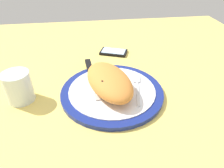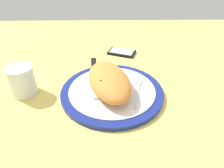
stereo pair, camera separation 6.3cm
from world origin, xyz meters
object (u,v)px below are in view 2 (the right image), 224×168
object	(u,v)px
fork	(138,88)
water_glass	(23,82)
knife	(94,70)
plate	(112,91)
calzone	(109,82)
smartphone	(122,52)

from	to	relation	value
fork	water_glass	world-z (taller)	water_glass
water_glass	knife	bearing A→B (deg)	-65.42
knife	water_glass	xyz separation A→B (cm)	(-9.87, 21.58, 1.87)
plate	calzone	distance (cm)	4.21
fork	smartphone	bearing A→B (deg)	6.91
fork	knife	size ratio (longest dim) A/B	0.67
plate	fork	xyz separation A→B (cm)	(0.04, -8.16, 1.10)
calzone	smartphone	bearing A→B (deg)	-10.82
smartphone	water_glass	bearing A→B (deg)	130.56
knife	plate	bearing A→B (deg)	-150.38
plate	smartphone	size ratio (longest dim) A/B	2.49
fork	knife	world-z (taller)	knife
calzone	water_glass	distance (cm)	26.90
calzone	knife	size ratio (longest dim) A/B	1.02
knife	smartphone	size ratio (longest dim) A/B	1.88
plate	calzone	xyz separation A→B (cm)	(-0.43, 0.88, 4.10)
fork	knife	distance (cm)	17.92
knife	water_glass	size ratio (longest dim) A/B	2.61
smartphone	water_glass	world-z (taller)	water_glass
calzone	fork	size ratio (longest dim) A/B	1.53
calzone	knife	distance (cm)	12.72
water_glass	calzone	bearing A→B (deg)	-92.94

